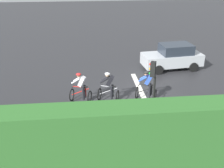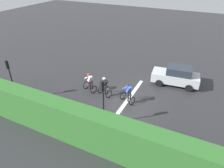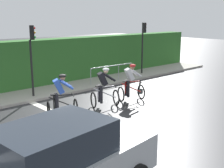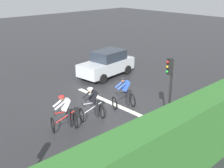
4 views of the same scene
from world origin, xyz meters
The scene contains 12 objects.
ground_plane centered at (0.00, 0.00, 0.00)m, with size 80.00×80.00×0.00m, color #28282B.
sidewalk_kerb centered at (-4.20, 2.00, 0.06)m, with size 2.80×23.72×0.12m, color #9E998E.
stone_wall_low centered at (-5.10, 2.00, 0.22)m, with size 0.44×23.72×0.43m, color gray.
hedge_wall centered at (-5.40, 2.00, 1.26)m, with size 1.10×23.72×2.52m, color #2D6628.
road_marking_stop_line centered at (0.00, -0.14, 0.00)m, with size 7.00×0.30×0.01m, color silver.
cyclist_lead centered at (-0.12, 3.33, 0.80)m, with size 1.00×1.24×1.66m.
cyclist_second centered at (-0.20, 1.83, 0.80)m, with size 1.01×1.25×1.66m.
cyclist_mid centered at (-0.25, -0.23, 0.80)m, with size 1.05×1.26×1.66m.
car_silver centered at (4.25, -3.06, 0.87)m, with size 2.22×4.26×1.76m.
traffic_light_near_crossing centered at (-3.35, 0.30, 2.22)m, with size 0.27×0.29×3.34m.
traffic_light_far_junction centered at (-3.76, 8.19, 2.22)m, with size 0.26×0.30×3.34m.
pedestrian_railing_kerbside centered at (-3.30, 5.09, 0.77)m, with size 0.21×2.97×1.03m.
Camera 2 is at (-12.79, -4.98, 9.55)m, focal length 32.75 mm.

